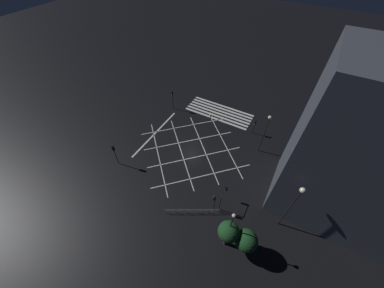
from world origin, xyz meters
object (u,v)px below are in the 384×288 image
object	(u,v)px
street_lamp_east	(296,199)
street_tree_near	(246,241)
traffic_light_se_cross	(172,96)
traffic_light_sw_cross	(255,124)
traffic_light_ne_main	(115,151)
traffic_light_nw_main	(214,200)
street_tree_far	(229,232)
street_lamp_west	(230,226)
street_lamp_far	(267,127)
traffic_light_nw_cross	(224,194)

from	to	relation	value
street_lamp_east	street_tree_near	xyz separation A→B (m)	(3.14, 5.50, -3.68)
street_tree_near	traffic_light_se_cross	bearing A→B (deg)	-40.77
traffic_light_sw_cross	traffic_light_ne_main	world-z (taller)	traffic_light_ne_main
traffic_light_se_cross	street_lamp_east	world-z (taller)	street_lamp_east
traffic_light_nw_main	street_tree_near	xyz separation A→B (m)	(-5.37, 3.03, 0.54)
traffic_light_ne_main	traffic_light_se_cross	bearing A→B (deg)	90.29
traffic_light_sw_cross	street_tree_far	xyz separation A→B (m)	(-3.39, 20.74, 1.66)
traffic_light_sw_cross	street_tree_near	bearing A→B (deg)	15.08
traffic_light_sw_cross	traffic_light_nw_main	xyz separation A→B (m)	(-0.12, 17.34, 0.37)
traffic_light_se_cross	traffic_light_nw_main	xyz separation A→B (m)	(-17.05, 16.30, -0.44)
traffic_light_ne_main	street_lamp_east	xyz separation A→B (m)	(-25.47, -2.83, 3.75)
street_lamp_east	street_tree_near	world-z (taller)	street_lamp_east
traffic_light_se_cross	street_lamp_west	distance (m)	28.23
traffic_light_nw_main	street_lamp_far	distance (m)	14.24
traffic_light_sw_cross	street_lamp_west	world-z (taller)	street_lamp_west
street_lamp_east	street_tree_far	distance (m)	8.39
traffic_light_nw_cross	street_tree_far	xyz separation A→B (m)	(-2.55, 5.02, 1.52)
traffic_light_nw_cross	street_tree_far	distance (m)	5.84
street_lamp_east	street_tree_far	xyz separation A→B (m)	(5.24, 5.87, -2.94)
traffic_light_nw_cross	street_lamp_east	size ratio (longest dim) A/B	0.37
street_lamp_far	traffic_light_se_cross	bearing A→B (deg)	-7.58
traffic_light_ne_main	traffic_light_nw_main	bearing A→B (deg)	1.21
street_lamp_far	street_tree_far	bearing A→B (deg)	93.50
traffic_light_sw_cross	street_tree_near	size ratio (longest dim) A/B	0.71
traffic_light_se_cross	street_lamp_west	size ratio (longest dim) A/B	0.54
traffic_light_nw_cross	traffic_light_nw_main	xyz separation A→B (m)	(0.72, 1.62, 0.24)
traffic_light_nw_cross	street_lamp_east	distance (m)	9.01
traffic_light_nw_main	street_tree_near	distance (m)	6.19
traffic_light_ne_main	street_tree_far	distance (m)	20.48
traffic_light_sw_cross	street_lamp_west	size ratio (longest dim) A/B	0.40
traffic_light_se_cross	street_tree_far	xyz separation A→B (m)	(-20.32, 19.70, 0.85)
street_lamp_west	street_tree_near	world-z (taller)	street_lamp_west
street_lamp_west	street_lamp_far	distance (m)	16.98
traffic_light_ne_main	street_lamp_east	size ratio (longest dim) A/B	0.49
traffic_light_nw_main	street_tree_near	size ratio (longest dim) A/B	0.82
street_lamp_west	street_tree_far	distance (m)	1.21
traffic_light_nw_cross	street_tree_far	size ratio (longest dim) A/B	0.64
traffic_light_sw_cross	street_lamp_far	xyz separation A→B (m)	(-2.34, 3.61, 3.39)
traffic_light_sw_cross	street_tree_far	size ratio (longest dim) A/B	0.61
street_lamp_far	street_tree_near	distance (m)	17.24
street_lamp_west	street_tree_far	size ratio (longest dim) A/B	1.53
traffic_light_nw_main	traffic_light_nw_cross	bearing A→B (deg)	-113.78
traffic_light_nw_cross	street_tree_far	bearing A→B (deg)	-153.04
traffic_light_se_cross	traffic_light_ne_main	xyz separation A→B (m)	(-0.09, 16.66, 0.03)
traffic_light_nw_cross	traffic_light_ne_main	xyz separation A→B (m)	(17.68, 1.98, 0.70)
street_lamp_east	traffic_light_se_cross	bearing A→B (deg)	-28.42
traffic_light_sw_cross	street_lamp_west	bearing A→B (deg)	9.29
traffic_light_sw_cross	street_tree_far	world-z (taller)	street_tree_far
traffic_light_ne_main	street_lamp_far	world-z (taller)	street_lamp_far
street_tree_far	traffic_light_nw_main	bearing A→B (deg)	-46.11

